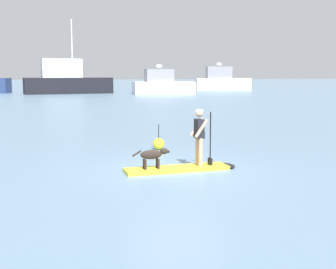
# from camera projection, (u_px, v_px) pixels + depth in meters

# --- Properties ---
(ground_plane) EXTENTS (400.00, 400.00, 0.00)m
(ground_plane) POSITION_uv_depth(u_px,v_px,m) (177.00, 170.00, 12.64)
(ground_plane) COLOR slate
(paddleboard) EXTENTS (3.30, 0.88, 0.10)m
(paddleboard) POSITION_uv_depth(u_px,v_px,m) (184.00, 168.00, 12.70)
(paddleboard) COLOR yellow
(paddleboard) RESTS_ON ground_plane
(person_paddler) EXTENTS (0.61, 0.49, 1.63)m
(person_paddler) POSITION_uv_depth(u_px,v_px,m) (200.00, 133.00, 12.70)
(person_paddler) COLOR tan
(person_paddler) RESTS_ON paddleboard
(dog) EXTENTS (1.09, 0.25, 0.57)m
(dog) POSITION_uv_depth(u_px,v_px,m) (153.00, 155.00, 12.36)
(dog) COLOR #2D231E
(dog) RESTS_ON paddleboard
(moored_boat_outer) EXTENTS (12.10, 4.61, 10.03)m
(moored_boat_outer) POSITION_uv_depth(u_px,v_px,m) (67.00, 81.00, 60.84)
(moored_boat_outer) COLOR black
(moored_boat_outer) RESTS_ON ground_plane
(moored_boat_starboard) EXTENTS (8.22, 3.25, 3.97)m
(moored_boat_starboard) POSITION_uv_depth(u_px,v_px,m) (162.00, 85.00, 59.88)
(moored_boat_starboard) COLOR white
(moored_boat_starboard) RESTS_ON ground_plane
(moored_boat_far_port) EXTENTS (9.39, 5.15, 4.51)m
(moored_boat_far_port) POSITION_uv_depth(u_px,v_px,m) (222.00, 81.00, 72.95)
(moored_boat_far_port) COLOR silver
(moored_boat_far_port) RESTS_ON ground_plane
(marker_buoy) EXTENTS (0.42, 0.42, 0.92)m
(marker_buoy) POSITION_uv_depth(u_px,v_px,m) (159.00, 144.00, 16.09)
(marker_buoy) COLOR yellow
(marker_buoy) RESTS_ON ground_plane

